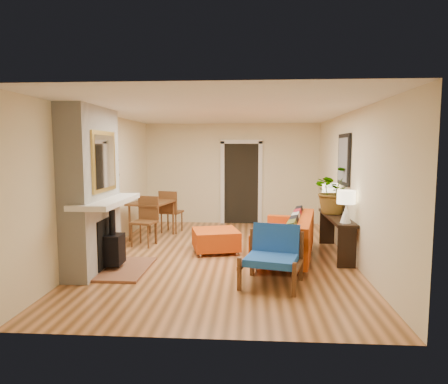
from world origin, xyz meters
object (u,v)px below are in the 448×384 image
Objects in this scene: ottoman at (216,239)px; lamp_far at (330,193)px; sofa at (290,238)px; houseplant at (334,190)px; lamp_near at (346,203)px; blue_chair at (273,252)px; dining_table at (155,209)px; console_table at (336,224)px.

lamp_far reaches higher than ottoman.
ottoman is at bearing 163.04° from sofa.
ottoman is at bearing -175.22° from houseplant.
houseplant is (-0.01, 0.95, 0.11)m from lamp_near.
ottoman is 1.13× the size of houseplant.
blue_chair is 2.38m from houseplant.
dining_table is (-2.77, 1.47, 0.28)m from sofa.
blue_chair is 1.82× the size of lamp_near.
dining_table is at bearing 162.85° from console_table.
blue_chair is at bearing -49.17° from dining_table.
ottoman is 2.00m from blue_chair.
lamp_near reaches higher than console_table.
houseplant is at bearing 92.23° from console_table.
dining_table is at bearing 152.06° from sofa.
lamp_far is (3.64, -0.44, 0.42)m from dining_table.
ottoman is 1.86× the size of lamp_far.
houseplant is (-0.01, -0.42, 0.11)m from lamp_far.
console_table is at bearing 90.00° from lamp_near.
lamp_near and lamp_far have the same top height.
ottoman is at bearing 119.87° from blue_chair.
lamp_far is at bearing 15.27° from ottoman.
dining_table reaches higher than sofa.
ottoman is 0.54× the size of console_table.
sofa reaches higher than console_table.
lamp_near reaches higher than sofa.
houseplant is (2.22, 0.19, 0.93)m from ottoman.
sofa is 1.36m from blue_chair.
lamp_far is at bearing 49.42° from sofa.
blue_chair reaches higher than sofa.
ottoman is at bearing 161.08° from lamp_near.
houseplant is at bearing -91.35° from lamp_far.
blue_chair is 1.68m from lamp_near.
dining_table is at bearing 153.47° from lamp_near.
sofa is 2.30× the size of blue_chair.
blue_chair is at bearing -122.87° from houseplant.
lamp_far is at bearing 61.94° from blue_chair.
blue_chair is at bearing -105.67° from sofa.
lamp_far is at bearing 90.00° from lamp_near.
sofa is at bearing -27.94° from dining_table.
lamp_near is (2.23, -0.77, 0.82)m from ottoman.
dining_table is 1.02× the size of console_table.
dining_table is at bearing 166.56° from houseplant.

